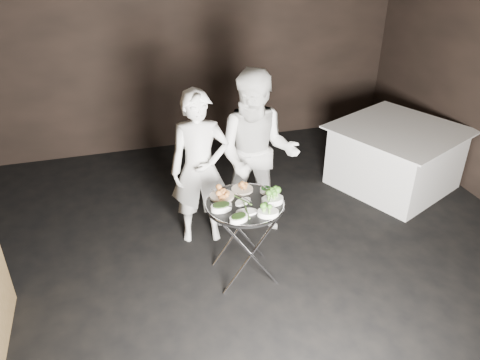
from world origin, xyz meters
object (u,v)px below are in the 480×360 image
object	(u,v)px
waiter_left	(200,169)
serving_tray	(245,204)
tray_stand	(245,237)
dining_table	(395,157)
waiter_right	(257,155)

from	to	relation	value
waiter_left	serving_tray	bearing A→B (deg)	-62.32
tray_stand	waiter_left	bearing A→B (deg)	109.29
waiter_left	dining_table	bearing A→B (deg)	17.37
tray_stand	serving_tray	size ratio (longest dim) A/B	1.11
serving_tray	waiter_right	xyz separation A→B (m)	(0.35, 0.72, 0.09)
waiter_right	dining_table	distance (m)	2.03
tray_stand	dining_table	distance (m)	2.53
waiter_left	waiter_right	world-z (taller)	waiter_right
dining_table	waiter_right	bearing A→B (deg)	-168.50
serving_tray	dining_table	distance (m)	2.56
serving_tray	waiter_right	world-z (taller)	waiter_right
dining_table	serving_tray	bearing A→B (deg)	-153.97
waiter_left	dining_table	world-z (taller)	waiter_left
serving_tray	waiter_left	bearing A→B (deg)	109.29
waiter_left	tray_stand	bearing A→B (deg)	-62.32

